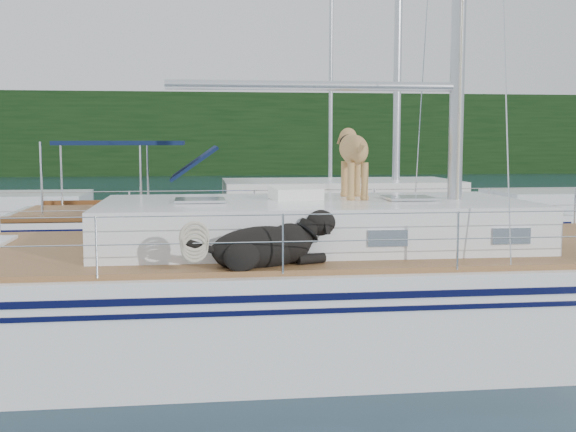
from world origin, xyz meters
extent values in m
plane|color=black|center=(0.00, 0.00, 0.00)|extent=(120.00, 120.00, 0.00)
cube|color=black|center=(0.00, 45.00, 3.00)|extent=(90.00, 3.00, 6.00)
cube|color=#595147|center=(0.00, 46.20, 0.60)|extent=(92.00, 1.00, 1.20)
cube|color=white|center=(0.00, 0.00, 0.50)|extent=(12.00, 3.80, 1.40)
cube|color=olive|center=(0.00, 0.00, 1.23)|extent=(11.52, 3.50, 0.06)
cube|color=white|center=(0.80, 0.00, 1.54)|extent=(5.20, 2.50, 0.55)
cylinder|color=silver|center=(0.80, 0.00, 3.21)|extent=(3.60, 0.12, 0.12)
cylinder|color=silver|center=(0.00, -1.75, 1.82)|extent=(10.56, 0.01, 0.01)
cylinder|color=silver|center=(0.00, 1.75, 1.82)|extent=(10.56, 0.01, 0.01)
cube|color=#1B2EA9|center=(-0.11, 1.28, 1.28)|extent=(0.70, 0.56, 0.05)
cube|color=white|center=(0.60, 0.20, 1.89)|extent=(0.67, 0.58, 0.15)
torus|color=beige|center=(-0.67, -1.78, 1.62)|extent=(0.39, 0.19, 0.38)
cube|color=white|center=(1.12, 5.98, 0.45)|extent=(11.00, 3.50, 1.30)
cube|color=olive|center=(1.12, 5.98, 1.10)|extent=(10.56, 3.29, 0.06)
cube|color=white|center=(2.32, 5.98, 1.45)|extent=(4.80, 2.30, 0.55)
cube|color=#111F47|center=(-2.08, 5.98, 2.50)|extent=(2.40, 2.30, 0.08)
cube|color=white|center=(4.00, 16.00, 0.40)|extent=(7.20, 3.00, 1.10)
cylinder|color=silver|center=(4.00, 16.00, 6.00)|extent=(0.14, 0.14, 11.00)
camera|label=1|loc=(-0.64, -8.76, 2.55)|focal=45.00mm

